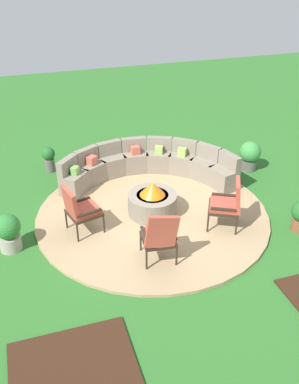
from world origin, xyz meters
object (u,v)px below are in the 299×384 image
object	(u,v)px
curved_stone_bench	(148,166)
potted_plant_2	(250,154)
lounge_chair_front_left	(79,208)
lounge_chair_front_right	(160,236)
lounge_chair_back_left	(229,202)
potted_plant_0	(49,158)
fire_pit	(152,201)
potted_plant_3	(8,231)

from	to	relation	value
curved_stone_bench	potted_plant_2	distance (m)	2.59
lounge_chair_front_left	curved_stone_bench	bearing A→B (deg)	116.76
lounge_chair_front_right	lounge_chair_back_left	xyz separation A→B (m)	(1.62, 0.62, -0.01)
lounge_chair_front_right	potted_plant_2	xyz separation A→B (m)	(3.30, 2.74, -0.20)
lounge_chair_front_right	potted_plant_0	distance (m)	4.42
fire_pit	potted_plant_0	xyz separation A→B (m)	(-1.81, 2.67, 0.02)
potted_plant_3	lounge_chair_back_left	bearing A→B (deg)	-8.35
fire_pit	potted_plant_0	distance (m)	3.22
curved_stone_bench	lounge_chair_front_right	world-z (taller)	lounge_chair_front_right
curved_stone_bench	lounge_chair_front_left	size ratio (longest dim) A/B	3.90
lounge_chair_front_left	potted_plant_0	xyz separation A→B (m)	(-0.29, 2.87, -0.24)
fire_pit	lounge_chair_front_left	xyz separation A→B (m)	(-1.52, -0.20, 0.25)
potted_plant_0	lounge_chair_front_left	bearing A→B (deg)	-84.29
lounge_chair_front_left	potted_plant_0	world-z (taller)	lounge_chair_front_left
fire_pit	lounge_chair_front_right	size ratio (longest dim) A/B	0.95
potted_plant_0	potted_plant_3	size ratio (longest dim) A/B	0.85
lounge_chair_front_left	lounge_chair_back_left	xyz separation A→B (m)	(2.79, -0.68, 0.00)
lounge_chair_back_left	potted_plant_3	xyz separation A→B (m)	(-4.12, 0.60, -0.20)
curved_stone_bench	lounge_chair_back_left	bearing A→B (deg)	-69.00
lounge_chair_front_left	lounge_chair_back_left	distance (m)	2.87
lounge_chair_back_left	potted_plant_0	size ratio (longest dim) A/B	1.62
curved_stone_bench	lounge_chair_front_right	distance (m)	3.06
fire_pit	potted_plant_2	distance (m)	3.19
curved_stone_bench	potted_plant_2	world-z (taller)	curved_stone_bench
lounge_chair_back_left	potted_plant_0	distance (m)	4.70
fire_pit	lounge_chair_front_right	world-z (taller)	lounge_chair_front_right
curved_stone_bench	potted_plant_0	xyz separation A→B (m)	(-2.17, 1.19, -0.03)
fire_pit	lounge_chair_back_left	xyz separation A→B (m)	(1.26, -0.88, 0.26)
potted_plant_3	lounge_chair_front_right	bearing A→B (deg)	-26.10
potted_plant_2	lounge_chair_front_left	bearing A→B (deg)	-162.08
fire_pit	potted_plant_0	bearing A→B (deg)	124.20
lounge_chair_back_left	potted_plant_0	world-z (taller)	lounge_chair_back_left
lounge_chair_front_right	potted_plant_0	size ratio (longest dim) A/B	1.69
lounge_chair_front_right	fire_pit	bearing A→B (deg)	82.23
fire_pit	lounge_chair_front_right	bearing A→B (deg)	-103.58
fire_pit	potted_plant_3	xyz separation A→B (m)	(-2.86, -0.27, 0.06)
fire_pit	potted_plant_3	size ratio (longest dim) A/B	1.36
fire_pit	lounge_chair_front_left	distance (m)	1.56
lounge_chair_front_left	lounge_chair_back_left	bearing A→B (deg)	61.47
lounge_chair_back_left	potted_plant_2	distance (m)	2.71
potted_plant_3	lounge_chair_front_left	bearing A→B (deg)	3.04
curved_stone_bench	potted_plant_3	size ratio (longest dim) A/B	5.27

